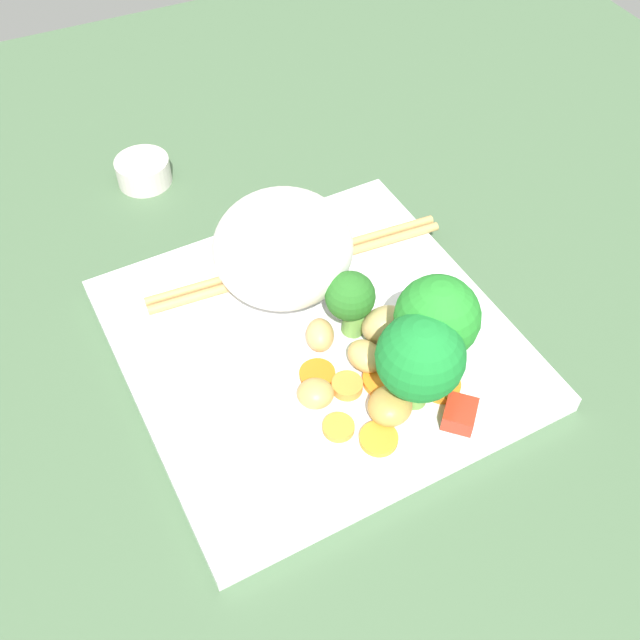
# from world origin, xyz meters

# --- Properties ---
(ground_plane) EXTENTS (1.10, 1.10, 0.02)m
(ground_plane) POSITION_xyz_m (0.00, 0.00, -0.01)
(ground_plane) COLOR #486745
(square_plate) EXTENTS (0.28, 0.28, 0.01)m
(square_plate) POSITION_xyz_m (0.00, 0.00, 0.01)
(square_plate) COLOR white
(square_plate) RESTS_ON ground_plane
(rice_mound) EXTENTS (0.12, 0.12, 0.08)m
(rice_mound) POSITION_xyz_m (0.05, 0.00, 0.05)
(rice_mound) COLOR white
(rice_mound) RESTS_ON square_plate
(broccoli_floret_0) EXTENTS (0.04, 0.04, 0.05)m
(broccoli_floret_0) POSITION_xyz_m (-0.00, -0.03, 0.04)
(broccoli_floret_0) COLOR #6EAA4B
(broccoli_floret_0) RESTS_ON square_plate
(broccoli_floret_1) EXTENTS (0.06, 0.06, 0.08)m
(broccoli_floret_1) POSITION_xyz_m (-0.06, -0.06, 0.06)
(broccoli_floret_1) COLOR #83B258
(broccoli_floret_1) RESTS_ON square_plate
(broccoli_floret_2) EXTENTS (0.06, 0.06, 0.07)m
(broccoli_floret_2) POSITION_xyz_m (-0.08, -0.04, 0.06)
(broccoli_floret_2) COLOR #6CA846
(broccoli_floret_2) RESTS_ON square_plate
(carrot_slice_0) EXTENTS (0.03, 0.03, 0.00)m
(carrot_slice_0) POSITION_xyz_m (-0.08, 0.02, 0.02)
(carrot_slice_0) COLOR orange
(carrot_slice_0) RESTS_ON square_plate
(carrot_slice_1) EXTENTS (0.03, 0.03, 0.00)m
(carrot_slice_1) POSITION_xyz_m (-0.10, 0.00, 0.02)
(carrot_slice_1) COLOR orange
(carrot_slice_1) RESTS_ON square_plate
(carrot_slice_2) EXTENTS (0.03, 0.03, 0.01)m
(carrot_slice_2) POSITION_xyz_m (-0.08, -0.06, 0.02)
(carrot_slice_2) COLOR orange
(carrot_slice_2) RESTS_ON square_plate
(carrot_slice_3) EXTENTS (0.04, 0.04, 0.00)m
(carrot_slice_3) POSITION_xyz_m (-0.06, -0.03, 0.02)
(carrot_slice_3) COLOR orange
(carrot_slice_3) RESTS_ON square_plate
(carrot_slice_4) EXTENTS (0.04, 0.04, 0.00)m
(carrot_slice_4) POSITION_xyz_m (-0.03, 0.01, 0.02)
(carrot_slice_4) COLOR orange
(carrot_slice_4) RESTS_ON square_plate
(carrot_slice_5) EXTENTS (0.03, 0.03, 0.01)m
(carrot_slice_5) POSITION_xyz_m (-0.05, 0.00, 0.02)
(carrot_slice_5) COLOR orange
(carrot_slice_5) RESTS_ON square_plate
(pepper_chunk_0) EXTENTS (0.03, 0.03, 0.01)m
(pepper_chunk_0) POSITION_xyz_m (-0.10, -0.06, 0.02)
(pepper_chunk_0) COLOR red
(pepper_chunk_0) RESTS_ON square_plate
(pepper_chunk_1) EXTENTS (0.02, 0.03, 0.02)m
(pepper_chunk_1) POSITION_xyz_m (-0.03, -0.07, 0.02)
(pepper_chunk_1) COLOR red
(pepper_chunk_1) RESTS_ON square_plate
(chicken_piece_0) EXTENTS (0.03, 0.04, 0.03)m
(chicken_piece_0) POSITION_xyz_m (-0.02, -0.04, 0.03)
(chicken_piece_0) COLOR tan
(chicken_piece_0) RESTS_ON square_plate
(chicken_piece_1) EXTENTS (0.04, 0.04, 0.02)m
(chicken_piece_1) POSITION_xyz_m (-0.08, -0.02, 0.02)
(chicken_piece_1) COLOR #BE9044
(chicken_piece_1) RESTS_ON square_plate
(chicken_piece_2) EXTENTS (0.03, 0.03, 0.02)m
(chicken_piece_2) POSITION_xyz_m (-0.01, -0.00, 0.02)
(chicken_piece_2) COLOR tan
(chicken_piece_2) RESTS_ON square_plate
(chicken_piece_3) EXTENTS (0.03, 0.03, 0.02)m
(chicken_piece_3) POSITION_xyz_m (-0.04, -0.02, 0.02)
(chicken_piece_3) COLOR tan
(chicken_piece_3) RESTS_ON square_plate
(chicken_piece_4) EXTENTS (0.03, 0.03, 0.02)m
(chicken_piece_4) POSITION_xyz_m (-0.05, 0.02, 0.02)
(chicken_piece_4) COLOR tan
(chicken_piece_4) RESTS_ON square_plate
(chopstick_pair) EXTENTS (0.03, 0.24, 0.01)m
(chopstick_pair) POSITION_xyz_m (0.07, -0.02, 0.02)
(chopstick_pair) COLOR tan
(chopstick_pair) RESTS_ON square_plate
(sauce_cup) EXTENTS (0.05, 0.05, 0.02)m
(sauce_cup) POSITION_xyz_m (0.24, 0.06, 0.01)
(sauce_cup) COLOR silver
(sauce_cup) RESTS_ON ground_plane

